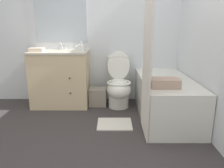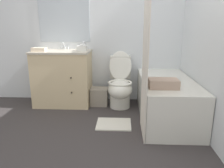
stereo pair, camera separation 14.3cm
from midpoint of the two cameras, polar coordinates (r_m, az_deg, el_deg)
The scene contains 14 objects.
ground_plane at distance 2.38m, azimuth -1.44°, elevation -17.68°, with size 14.00×14.00×0.00m, color #383333.
wall_back at distance 3.76m, azimuth 0.38°, elevation 14.55°, with size 8.00×0.06×2.50m.
wall_right at distance 3.06m, azimuth 24.15°, elevation 13.13°, with size 0.05×2.74×2.50m.
vanity_cabinet at distance 3.67m, azimuth -11.59°, elevation 1.73°, with size 0.91×0.59×0.90m.
sink_faucet at distance 3.78m, azimuth -11.23°, elevation 9.41°, with size 0.14×0.12×0.12m.
toilet at distance 3.50m, azimuth 3.30°, elevation -0.43°, with size 0.38×0.68×0.88m.
bathtub at distance 3.21m, azimuth 15.16°, elevation -3.67°, with size 0.71×1.53×0.56m.
shower_curtain at distance 2.50m, azimuth 10.42°, elevation 8.71°, with size 0.02×0.55×2.03m.
wastebasket at distance 3.62m, azimuth -2.21°, elevation -3.31°, with size 0.28×0.24×0.29m.
tissue_box at distance 3.51m, azimuth -6.71°, elevation 9.28°, with size 0.15×0.13×0.11m.
soap_dispenser at distance 3.57m, azimuth -6.33°, elevation 9.73°, with size 0.06×0.06×0.14m.
hand_towel_folded at distance 3.57m, azimuth -17.40°, elevation 8.59°, with size 0.21×0.15×0.06m.
bath_towel_folded at distance 2.69m, azimuth 14.77°, elevation 0.14°, with size 0.35×0.23×0.11m.
bath_mat at distance 2.97m, azimuth 1.87°, elevation -10.41°, with size 0.46×0.38×0.02m.
Camera 2 is at (0.23, -1.99, 1.29)m, focal length 35.00 mm.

